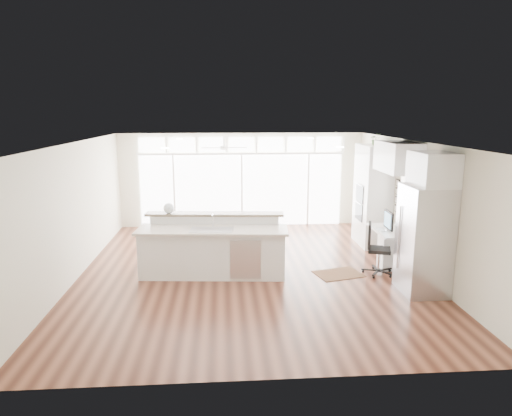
{
  "coord_description": "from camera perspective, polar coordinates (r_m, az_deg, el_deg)",
  "views": [
    {
      "loc": [
        -0.55,
        -9.12,
        3.3
      ],
      "look_at": [
        0.17,
        0.6,
        1.23
      ],
      "focal_mm": 32.0,
      "sensor_mm": 36.0,
      "label": 1
    }
  ],
  "objects": [
    {
      "name": "recessed_lights",
      "position": [
        9.36,
        -0.86,
        8.19
      ],
      "size": [
        3.4,
        3.0,
        0.02
      ],
      "primitive_type": "cube",
      "color": "#F4E5D0",
      "rests_on": "ceiling"
    },
    {
      "name": "ceiling_fan",
      "position": [
        11.95,
        -4.02,
        8.02
      ],
      "size": [
        1.16,
        1.16,
        0.32
      ],
      "primitive_type": "cube",
      "color": "white",
      "rests_on": "ceiling"
    },
    {
      "name": "oven_cabinet",
      "position": [
        11.72,
        14.36,
        1.53
      ],
      "size": [
        0.64,
        1.2,
        2.5
      ],
      "primitive_type": "cube",
      "color": "white",
      "rests_on": "floor"
    },
    {
      "name": "framed_photos",
      "position": [
        10.98,
        17.28,
        1.47
      ],
      "size": [
        0.06,
        0.22,
        0.8
      ],
      "primitive_type": "cube",
      "color": "black",
      "rests_on": "wall_right"
    },
    {
      "name": "wall_front",
      "position": [
        5.51,
        1.79,
        -8.74
      ],
      "size": [
        7.0,
        0.04,
        2.7
      ],
      "primitive_type": "cube",
      "color": "silver",
      "rests_on": "floor"
    },
    {
      "name": "office_chair",
      "position": [
        9.71,
        15.16,
        -5.0
      ],
      "size": [
        0.68,
        0.66,
        1.07
      ],
      "primitive_type": "cube",
      "rotation": [
        0.0,
        0.0,
        -0.31
      ],
      "color": "black",
      "rests_on": "floor"
    },
    {
      "name": "kitchen_island",
      "position": [
        9.34,
        -5.43,
        -4.85
      ],
      "size": [
        3.12,
        1.4,
        1.2
      ],
      "primitive_type": "cube",
      "rotation": [
        0.0,
        0.0,
        -0.09
      ],
      "color": "white",
      "rests_on": "floor"
    },
    {
      "name": "keyboard",
      "position": [
        10.34,
        15.3,
        -2.63
      ],
      "size": [
        0.12,
        0.29,
        0.01
      ],
      "primitive_type": "cube",
      "rotation": [
        0.0,
        0.0,
        0.04
      ],
      "color": "white",
      "rests_on": "desk_nook"
    },
    {
      "name": "fridge_cabinet",
      "position": [
        8.67,
        21.27,
        4.56
      ],
      "size": [
        0.64,
        0.9,
        0.6
      ],
      "primitive_type": "cube",
      "color": "white",
      "rests_on": "wall_right"
    },
    {
      "name": "rug",
      "position": [
        9.68,
        10.28,
        -8.11
      ],
      "size": [
        1.07,
        0.89,
        0.01
      ],
      "primitive_type": "cube",
      "rotation": [
        0.0,
        0.0,
        0.26
      ],
      "color": "#3B2113",
      "rests_on": "floor"
    },
    {
      "name": "floor",
      "position": [
        9.72,
        -0.74,
        -7.93
      ],
      "size": [
        7.0,
        8.0,
        0.02
      ],
      "primitive_type": "cube",
      "color": "#441F15",
      "rests_on": "ground"
    },
    {
      "name": "glass_wall",
      "position": [
        13.26,
        -1.79,
        2.21
      ],
      "size": [
        5.8,
        0.06,
        2.08
      ],
      "primitive_type": "cube",
      "color": "white",
      "rests_on": "wall_back"
    },
    {
      "name": "wall_left",
      "position": [
        9.78,
        -21.69,
        -0.37
      ],
      "size": [
        0.04,
        8.0,
        2.7
      ],
      "primitive_type": "cube",
      "color": "silver",
      "rests_on": "floor"
    },
    {
      "name": "refrigerator",
      "position": [
        8.89,
        20.29,
        -3.76
      ],
      "size": [
        0.76,
        0.9,
        2.0
      ],
      "primitive_type": "cube",
      "color": "silver",
      "rests_on": "floor"
    },
    {
      "name": "desk_window",
      "position": [
        10.39,
        18.56,
        1.66
      ],
      "size": [
        0.04,
        0.85,
        0.85
      ],
      "primitive_type": "cube",
      "color": "white",
      "rests_on": "wall_right"
    },
    {
      "name": "transom_row",
      "position": [
        13.1,
        -1.83,
        7.95
      ],
      "size": [
        5.9,
        0.06,
        0.4
      ],
      "primitive_type": "cube",
      "color": "white",
      "rests_on": "wall_back"
    },
    {
      "name": "upper_cabinets",
      "position": [
        10.17,
        17.34,
        6.09
      ],
      "size": [
        0.64,
        1.3,
        0.64
      ],
      "primitive_type": "cube",
      "color": "white",
      "rests_on": "wall_right"
    },
    {
      "name": "potted_plant",
      "position": [
        11.56,
        14.71,
        8.19
      ],
      "size": [
        0.26,
        0.29,
        0.22
      ],
      "primitive_type": "imported",
      "rotation": [
        0.0,
        0.0,
        0.02
      ],
      "color": "#305825",
      "rests_on": "oven_cabinet"
    },
    {
      "name": "wall_back",
      "position": [
        13.28,
        -1.81,
        3.53
      ],
      "size": [
        7.0,
        0.04,
        2.7
      ],
      "primitive_type": "cube",
      "color": "silver",
      "rests_on": "floor"
    },
    {
      "name": "monitor",
      "position": [
        10.35,
        16.25,
        -1.46
      ],
      "size": [
        0.11,
        0.53,
        0.44
      ],
      "primitive_type": "cube",
      "rotation": [
        0.0,
        0.0,
        -0.05
      ],
      "color": "black",
      "rests_on": "desk_nook"
    },
    {
      "name": "desk_nook",
      "position": [
        10.53,
        16.47,
        -4.63
      ],
      "size": [
        0.72,
        1.3,
        0.76
      ],
      "primitive_type": "cube",
      "color": "white",
      "rests_on": "floor"
    },
    {
      "name": "wall_right",
      "position": [
        10.17,
        19.33,
        0.25
      ],
      "size": [
        0.04,
        8.0,
        2.7
      ],
      "primitive_type": "cube",
      "color": "silver",
      "rests_on": "floor"
    },
    {
      "name": "ceiling",
      "position": [
        9.16,
        -0.79,
        8.23
      ],
      "size": [
        7.0,
        8.0,
        0.02
      ],
      "primitive_type": "cube",
      "color": "white",
      "rests_on": "wall_back"
    },
    {
      "name": "fishbowl",
      "position": [
        9.7,
        -10.85,
        -0.04
      ],
      "size": [
        0.23,
        0.23,
        0.22
      ],
      "primitive_type": "sphere",
      "rotation": [
        0.0,
        0.0,
        0.04
      ],
      "color": "white",
      "rests_on": "kitchen_island"
    }
  ]
}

